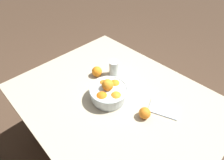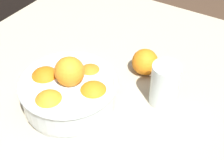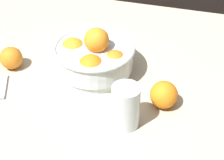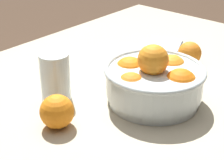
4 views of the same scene
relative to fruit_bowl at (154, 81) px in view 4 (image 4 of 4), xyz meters
The scene contains 6 objects.
dining_table 0.13m from the fruit_bowl, 112.60° to the right, with size 1.34×1.05×0.75m.
fruit_bowl is the anchor object (origin of this frame).
juice_glass 0.24m from the fruit_bowl, 52.92° to the right, with size 0.07×0.07×0.12m.
orange_loose_near_bowl 0.25m from the fruit_bowl, 22.81° to the right, with size 0.08×0.08×0.08m, color orange.
orange_loose_front 0.26m from the fruit_bowl, 169.15° to the right, with size 0.07×0.07×0.07m, color orange.
napkin 0.36m from the fruit_bowl, 149.67° to the right, with size 0.18×0.11×0.01m, color silver.
Camera 4 is at (0.70, 0.50, 1.23)m, focal length 60.00 mm.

